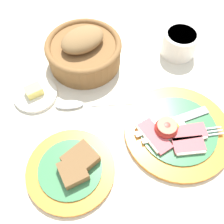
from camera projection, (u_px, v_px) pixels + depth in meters
The scene contains 7 objects.
ground_plane at pixel (157, 139), 0.60m from camera, with size 3.00×3.00×0.00m, color beige.
breakfast_plate at pixel (176, 131), 0.60m from camera, with size 0.25×0.25×0.04m.
bread_plate at pixel (72, 169), 0.55m from camera, with size 0.19×0.19×0.04m.
sugar_cup at pixel (180, 43), 0.71m from camera, with size 0.09×0.09×0.07m.
bread_basket at pixel (84, 51), 0.69m from camera, with size 0.20×0.20×0.10m.
butter_dish at pixel (35, 94), 0.66m from camera, with size 0.11×0.11×0.03m.
teaspoon_near_cup at pixel (81, 104), 0.64m from camera, with size 0.19×0.07×0.01m.
Camera 1 is at (-0.19, -0.21, 0.54)m, focal length 42.00 mm.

